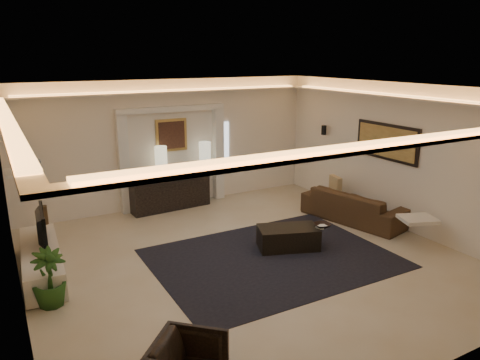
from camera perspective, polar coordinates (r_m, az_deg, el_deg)
floor at (r=7.98m, az=0.84°, el=-9.89°), size 7.00×7.00×0.00m
ceiling at (r=7.23m, az=0.94°, el=11.37°), size 7.00×7.00×0.00m
wall_back at (r=10.58m, az=-8.62°, el=4.56°), size 7.00×0.00×7.00m
wall_front at (r=4.94m, az=21.83°, el=-9.15°), size 7.00×0.00×7.00m
wall_left at (r=6.55m, az=-26.77°, el=-3.69°), size 0.00×7.00×7.00m
wall_right at (r=9.66m, az=19.23°, el=2.84°), size 0.00×7.00×7.00m
cove_soffit at (r=7.26m, az=0.93°, el=9.16°), size 7.00×7.00×0.04m
daylight_slit at (r=11.11m, az=-2.02°, el=4.71°), size 0.25×0.03×1.00m
area_rug at (r=8.01m, az=4.09°, el=-9.77°), size 4.00×3.00×0.01m
pilaster_left at (r=10.22m, az=-14.38°, el=1.86°), size 0.22×0.20×2.20m
pilaster_right at (r=11.00m, az=-2.74°, el=3.27°), size 0.22×0.20×2.20m
alcove_header at (r=10.37m, az=-8.60°, el=8.81°), size 2.52×0.20×0.12m
painting_frame at (r=10.52m, az=-8.60°, el=5.60°), size 0.74×0.04×0.74m
painting_canvas at (r=10.49m, az=-8.55°, el=5.58°), size 0.62×0.02×0.62m
art_panel_frame at (r=9.79m, az=17.94°, el=4.60°), size 0.04×1.64×0.74m
art_panel_gold at (r=9.77m, az=17.84°, el=4.59°), size 0.02×1.50×0.62m
wall_sconce at (r=11.10m, az=10.48°, el=6.18°), size 0.12×0.12×0.22m
wall_niche at (r=7.86m, az=-27.05°, el=0.75°), size 0.10×0.55×0.04m
console at (r=10.53m, az=-8.89°, el=-1.39°), size 1.84×0.67×0.91m
lamp_left at (r=10.31m, az=-9.85°, el=2.17°), size 0.30×0.30×0.61m
lamp_right at (r=10.66m, az=-4.40°, el=2.79°), size 0.34×0.34×0.61m
media_ledge at (r=8.06m, az=-23.65°, el=-9.23°), size 0.68×2.27×0.42m
tv at (r=8.05m, az=-24.18°, el=-5.36°), size 1.03×0.20×0.59m
figurine at (r=8.98m, az=-23.40°, el=-3.87°), size 0.13×0.13×0.35m
ginger_jar at (r=7.66m, az=-25.01°, el=2.17°), size 0.34×0.34×0.35m
plant at (r=6.98m, az=-22.84°, el=-11.29°), size 0.58×0.58×0.83m
sofa at (r=9.94m, az=14.13°, el=-3.17°), size 2.36×1.36×0.65m
throw_blanket at (r=8.83m, az=21.42°, el=-4.59°), size 0.74×0.68×0.07m
throw_pillow at (r=10.61m, az=11.88°, el=-0.57°), size 0.19×0.40×0.39m
coffee_table at (r=8.37m, az=6.05°, el=-7.21°), size 1.21×0.92×0.40m
bowl at (r=8.37m, az=10.27°, el=-5.59°), size 0.34×0.34×0.07m
magazine at (r=8.37m, az=10.26°, el=-5.73°), size 0.25×0.22×0.03m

